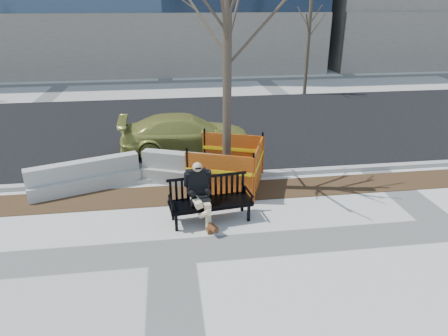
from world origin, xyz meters
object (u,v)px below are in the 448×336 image
Objects in this scene: jersey_barrier_left at (86,189)px; jersey_barrier_right at (197,184)px; seated_man at (200,221)px; tree_fence at (227,186)px; bench at (211,220)px; sedan at (187,151)px.

jersey_barrier_right reaches higher than jersey_barrier_left.
seated_man is 2.01m from tree_fence.
seated_man is 0.21× the size of tree_fence.
jersey_barrier_right is at bearing 161.18° from tree_fence.
tree_fence is 2.19× the size of jersey_barrier_right.
tree_fence is at bearing 3.28° from jersey_barrier_right.
bench is 0.67× the size of jersey_barrier_left.
seated_man reaches higher than jersey_barrier_left.
seated_man is (-0.26, 0.02, 0.00)m from bench.
seated_man is 0.48× the size of jersey_barrier_left.
seated_man is 3.61m from jersey_barrier_left.
jersey_barrier_right is at bearing -20.14° from jersey_barrier_left.
seated_man is at bearing -70.49° from jersey_barrier_right.
bench is 2.10m from jersey_barrier_right.
jersey_barrier_right is (-0.82, 0.28, 0.00)m from tree_fence.
sedan reaches higher than jersey_barrier_right.
sedan is (-0.96, 2.96, 0.00)m from tree_fence.
bench is at bearing -109.66° from tree_fence.
jersey_barrier_left is (-2.93, 2.12, 0.00)m from seated_man.
bench is 1.38× the size of seated_man.
jersey_barrier_left is 3.02m from jersey_barrier_right.
sedan is at bearing 86.53° from bench.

